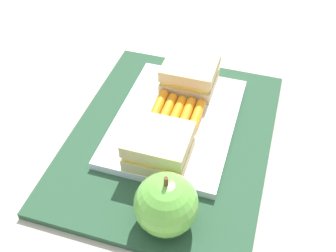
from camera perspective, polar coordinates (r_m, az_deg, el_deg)
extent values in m
plane|color=#B7AD99|center=(0.60, 0.35, -2.04)|extent=(2.40, 2.40, 0.00)
cube|color=#284C33|center=(0.59, 0.35, -1.71)|extent=(0.36, 0.28, 0.01)
cube|color=white|center=(0.60, 1.04, 0.66)|extent=(0.23, 0.17, 0.01)
cube|color=#DBC189|center=(0.65, 3.00, 6.21)|extent=(0.07, 0.08, 0.02)
cube|color=#F4CC4C|center=(0.64, 3.04, 7.12)|extent=(0.07, 0.07, 0.01)
cube|color=#DBC189|center=(0.63, 3.09, 8.04)|extent=(0.07, 0.08, 0.02)
cube|color=#DBC189|center=(0.54, -1.26, -3.73)|extent=(0.07, 0.08, 0.02)
cube|color=#F4CC4C|center=(0.53, -1.28, -2.80)|extent=(0.07, 0.07, 0.01)
cube|color=#DBC189|center=(0.52, -1.30, -1.84)|extent=(0.07, 0.08, 0.02)
cylinder|color=orange|center=(0.60, -1.62, 2.18)|extent=(0.08, 0.01, 0.02)
cylinder|color=orange|center=(0.60, -0.30, 1.83)|extent=(0.08, 0.01, 0.01)
cylinder|color=orange|center=(0.59, 1.01, 1.64)|extent=(0.08, 0.01, 0.02)
cylinder|color=orange|center=(0.59, 2.39, 1.24)|extent=(0.08, 0.01, 0.01)
cylinder|color=orange|center=(0.59, 3.82, 0.89)|extent=(0.08, 0.01, 0.01)
sphere|color=#66B742|center=(0.47, -0.26, -10.80)|extent=(0.07, 0.07, 0.07)
cylinder|color=brown|center=(0.44, -0.28, -7.70)|extent=(0.01, 0.01, 0.01)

